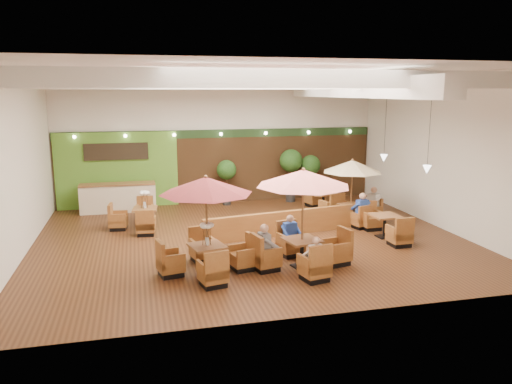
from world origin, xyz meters
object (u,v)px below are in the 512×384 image
object	(u,v)px
service_counter	(118,198)
diner_4	(372,201)
diner_3	(361,207)
table_0	(206,208)
diner_1	(291,231)
diner_0	(315,253)
diner_2	(266,243)
table_1	(303,201)
table_2	(352,179)
topiary_0	(227,172)
topiary_2	(310,167)
table_3	(138,216)
booth_divider	(288,223)
table_5	(323,202)
table_4	(385,226)
topiary_1	(291,163)

from	to	relation	value
service_counter	diner_4	xyz separation A→B (m)	(9.45, -3.80, 0.19)
diner_3	table_0	bearing A→B (deg)	-165.78
service_counter	diner_4	bearing A→B (deg)	-21.91
table_0	diner_4	size ratio (longest dim) A/B	3.22
diner_1	diner_4	world-z (taller)	diner_4
diner_0	diner_2	size ratio (longest dim) A/B	0.86
table_1	diner_4	bearing A→B (deg)	32.59
table_2	topiary_0	distance (m)	5.67
table_0	diner_2	xyz separation A→B (m)	(1.60, -0.19, -1.04)
diner_1	diner_0	bearing A→B (deg)	79.06
topiary_2	diner_4	xyz separation A→B (m)	(1.07, -4.00, -0.76)
table_2	table_3	distance (m)	7.95
topiary_0	booth_divider	bearing A→B (deg)	-76.60
table_5	diner_0	xyz separation A→B (m)	(-2.98, -7.09, 0.35)
table_3	diner_3	xyz separation A→B (m)	(7.80, -1.85, 0.33)
service_counter	booth_divider	size ratio (longest dim) A/B	0.49
table_5	diner_3	size ratio (longest dim) A/B	3.34
service_counter	table_0	xyz separation A→B (m)	(2.55, -7.87, 1.24)
service_counter	table_4	bearing A→B (deg)	-33.87
booth_divider	diner_4	xyz separation A→B (m)	(3.69, 1.08, 0.35)
booth_divider	topiary_0	size ratio (longest dim) A/B	3.12
booth_divider	table_4	xyz separation A→B (m)	(3.08, -1.05, -0.05)
booth_divider	table_0	bearing A→B (deg)	-146.98
table_1	topiary_2	xyz separation A→B (m)	(3.19, 8.26, -0.37)
service_counter	table_4	world-z (taller)	service_counter
topiary_0	diner_1	bearing A→B (deg)	-85.00
table_0	diner_2	distance (m)	1.91
booth_divider	table_2	bearing A→B (deg)	11.20
table_1	diner_4	size ratio (longest dim) A/B	3.38
service_counter	diner_4	world-z (taller)	diner_4
table_4	topiary_1	size ratio (longest dim) A/B	1.13
table_0	table_5	distance (m)	8.24
topiary_1	table_1	bearing A→B (deg)	-105.37
table_2	diner_1	distance (m)	4.76
booth_divider	topiary_0	world-z (taller)	topiary_0
table_2	booth_divider	bearing A→B (deg)	-172.64
diner_4	topiary_1	bearing A→B (deg)	3.26
diner_0	table_5	bearing A→B (deg)	53.62
topiary_1	booth_divider	bearing A→B (deg)	-108.42
table_2	diner_0	world-z (taller)	table_2
service_counter	diner_1	world-z (taller)	diner_1
table_1	diner_3	distance (m)	4.92
table_1	topiary_1	bearing A→B (deg)	62.23
table_2	diner_3	bearing A→B (deg)	-103.74
service_counter	table_5	xyz separation A→B (m)	(8.16, -2.00, -0.19)
table_3	table_5	xyz separation A→B (m)	(7.39, 0.82, -0.06)
diner_1	diner_3	world-z (taller)	diner_3
table_0	table_5	world-z (taller)	table_0
service_counter	table_4	xyz separation A→B (m)	(8.85, -5.94, -0.21)
table_4	diner_3	size ratio (longest dim) A/B	3.10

